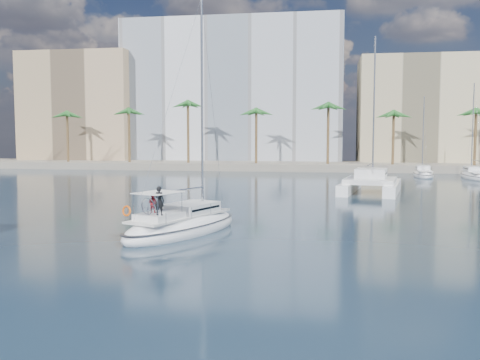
# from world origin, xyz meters

# --- Properties ---
(ground) EXTENTS (160.00, 160.00, 0.00)m
(ground) POSITION_xyz_m (0.00, 0.00, 0.00)
(ground) COLOR black
(ground) RESTS_ON ground
(quay) EXTENTS (120.00, 14.00, 1.20)m
(quay) POSITION_xyz_m (0.00, 61.00, 0.60)
(quay) COLOR gray
(quay) RESTS_ON ground
(building_modern) EXTENTS (42.00, 16.00, 28.00)m
(building_modern) POSITION_xyz_m (-12.00, 73.00, 14.00)
(building_modern) COLOR silver
(building_modern) RESTS_ON ground
(building_tan_left) EXTENTS (22.00, 14.00, 22.00)m
(building_tan_left) POSITION_xyz_m (-42.00, 69.00, 11.00)
(building_tan_left) COLOR tan
(building_tan_left) RESTS_ON ground
(building_beige) EXTENTS (20.00, 14.00, 20.00)m
(building_beige) POSITION_xyz_m (22.00, 70.00, 10.00)
(building_beige) COLOR tan
(building_beige) RESTS_ON ground
(palm_left) EXTENTS (3.60, 3.60, 12.30)m
(palm_left) POSITION_xyz_m (-34.00, 57.00, 10.28)
(palm_left) COLOR brown
(palm_left) RESTS_ON ground
(palm_centre) EXTENTS (3.60, 3.60, 12.30)m
(palm_centre) POSITION_xyz_m (0.00, 57.00, 10.28)
(palm_centre) COLOR brown
(palm_centre) RESTS_ON ground
(main_sloop) EXTENTS (6.91, 10.81, 15.34)m
(main_sloop) POSITION_xyz_m (-2.51, -1.49, 0.49)
(main_sloop) COLOR white
(main_sloop) RESTS_ON ground
(catamaran) EXTENTS (7.46, 11.99, 16.41)m
(catamaran) POSITION_xyz_m (10.79, 24.23, 1.13)
(catamaran) COLOR white
(catamaran) RESTS_ON ground
(seagull) EXTENTS (1.20, 0.52, 0.22)m
(seagull) POSITION_xyz_m (-3.40, 1.23, 1.07)
(seagull) COLOR silver
(seagull) RESTS_ON ground
(moored_yacht_a) EXTENTS (3.37, 9.52, 11.90)m
(moored_yacht_a) POSITION_xyz_m (20.00, 47.00, 0.00)
(moored_yacht_a) COLOR white
(moored_yacht_a) RESTS_ON ground
(moored_yacht_b) EXTENTS (3.32, 10.83, 13.72)m
(moored_yacht_b) POSITION_xyz_m (26.50, 45.00, 0.00)
(moored_yacht_b) COLOR white
(moored_yacht_b) RESTS_ON ground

